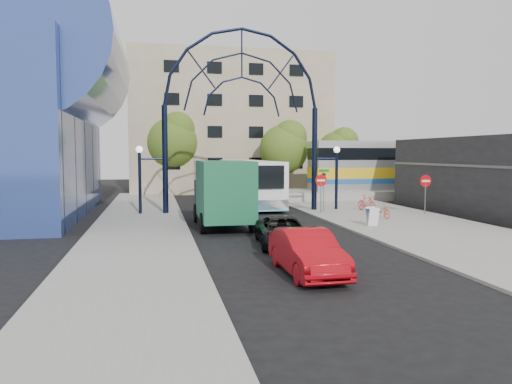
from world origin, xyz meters
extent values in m
plane|color=black|center=(0.00, 0.00, 0.00)|extent=(120.00, 120.00, 0.00)
cube|color=gray|center=(8.00, 4.00, 0.06)|extent=(8.00, 56.00, 0.12)
cube|color=gray|center=(-6.50, 6.00, 0.06)|extent=(5.00, 50.00, 0.12)
cylinder|color=black|center=(-5.00, 14.00, 3.50)|extent=(0.36, 0.36, 7.00)
cylinder|color=black|center=(5.00, 14.00, 3.50)|extent=(0.36, 0.36, 7.00)
cylinder|color=black|center=(-6.60, 14.00, 2.00)|extent=(0.20, 0.20, 4.00)
cylinder|color=black|center=(6.60, 14.00, 2.00)|extent=(0.20, 0.20, 4.00)
sphere|color=white|center=(-6.60, 14.00, 4.20)|extent=(0.44, 0.44, 0.44)
sphere|color=white|center=(6.60, 14.00, 4.20)|extent=(0.44, 0.44, 0.44)
cylinder|color=slate|center=(4.80, 12.00, 1.22)|extent=(0.06, 0.06, 2.20)
cylinder|color=red|center=(4.80, 12.00, 2.22)|extent=(0.80, 0.04, 0.80)
cube|color=white|center=(4.80, 11.97, 2.22)|extent=(0.55, 0.02, 0.12)
cylinder|color=slate|center=(11.00, 10.00, 1.22)|extent=(0.06, 0.06, 2.20)
cylinder|color=red|center=(11.00, 10.00, 2.22)|extent=(0.76, 0.04, 0.76)
cube|color=white|center=(11.00, 9.97, 2.22)|extent=(0.55, 0.02, 0.12)
cylinder|color=slate|center=(5.20, 12.60, 1.52)|extent=(0.05, 0.05, 2.80)
cube|color=#146626|center=(5.20, 12.60, 2.82)|extent=(0.70, 0.03, 0.18)
cube|color=#146626|center=(5.20, 12.60, 2.57)|extent=(0.03, 0.70, 0.18)
cube|color=white|center=(5.60, 5.80, 0.62)|extent=(0.55, 0.26, 0.99)
cube|color=white|center=(5.60, 6.15, 0.62)|extent=(0.55, 0.26, 0.99)
cube|color=#1E59A5|center=(5.60, 5.98, 0.95)|extent=(0.55, 0.42, 0.14)
cylinder|color=#324A99|center=(-12.00, 15.00, 10.00)|extent=(9.00, 16.00, 9.00)
cube|color=black|center=(16.00, 10.00, 2.50)|extent=(6.00, 16.00, 5.00)
cube|color=tan|center=(2.00, 35.00, 7.00)|extent=(20.00, 12.00, 14.00)
cube|color=gray|center=(20.00, 22.00, 0.40)|extent=(32.00, 5.00, 0.80)
cube|color=#B7B7BC|center=(20.00, 22.00, 2.90)|extent=(25.00, 3.00, 4.20)
cube|color=gold|center=(20.00, 22.00, 2.30)|extent=(25.10, 3.05, 0.90)
cube|color=black|center=(20.00, 22.00, 3.90)|extent=(25.05, 3.05, 1.00)
cube|color=#1E59A5|center=(20.00, 22.00, 1.60)|extent=(25.10, 3.05, 0.35)
cylinder|color=#382314|center=(6.00, 26.00, 1.26)|extent=(0.36, 0.36, 2.52)
sphere|color=#2F5D18|center=(6.00, 26.00, 4.34)|extent=(4.48, 4.48, 4.48)
sphere|color=#2F5D18|center=(6.50, 25.70, 5.46)|extent=(3.08, 3.08, 3.08)
cylinder|color=#382314|center=(-4.00, 30.00, 1.44)|extent=(0.36, 0.36, 2.88)
sphere|color=#2F5D18|center=(-4.00, 30.00, 4.96)|extent=(5.12, 5.12, 5.12)
sphere|color=#2F5D18|center=(-3.50, 29.70, 6.24)|extent=(3.52, 3.52, 3.52)
cylinder|color=#382314|center=(12.00, 28.00, 1.17)|extent=(0.36, 0.36, 2.34)
sphere|color=#2F5D18|center=(12.00, 28.00, 4.03)|extent=(4.16, 4.16, 4.16)
sphere|color=#2F5D18|center=(12.50, 27.70, 5.07)|extent=(2.86, 2.86, 2.86)
cube|color=white|center=(1.38, 18.76, 1.86)|extent=(2.93, 12.25, 3.08)
cube|color=#5CB6CD|center=(1.38, 18.76, 0.58)|extent=(2.96, 12.26, 0.74)
cube|color=black|center=(1.38, 18.76, 2.49)|extent=(2.98, 12.01, 0.96)
cube|color=black|center=(1.49, 12.58, 2.44)|extent=(2.01, 0.19, 1.49)
cube|color=black|center=(1.26, 24.81, 1.70)|extent=(2.55, 0.24, 1.70)
cylinder|color=black|center=(-0.02, 22.51, 0.51)|extent=(0.32, 1.02, 1.02)
cylinder|color=black|center=(2.63, 22.56, 0.51)|extent=(0.32, 1.02, 1.02)
cylinder|color=black|center=(0.14, 14.22, 0.51)|extent=(0.32, 1.02, 1.02)
cylinder|color=black|center=(2.78, 14.26, 0.51)|extent=(0.32, 1.02, 1.02)
cube|color=black|center=(-2.11, 10.39, 1.19)|extent=(2.49, 2.60, 2.37)
cube|color=black|center=(-2.10, 11.68, 1.67)|extent=(2.16, 0.12, 1.08)
cube|color=#185D3C|center=(-2.12, 7.15, 2.05)|extent=(2.61, 4.97, 3.02)
cylinder|color=black|center=(-3.35, 10.07, 0.52)|extent=(0.29, 1.04, 1.03)
cylinder|color=black|center=(-0.87, 10.06, 0.52)|extent=(0.29, 1.04, 1.03)
cylinder|color=black|center=(-3.37, 5.87, 0.52)|extent=(0.29, 1.04, 1.03)
cylinder|color=black|center=(-0.89, 5.86, 0.52)|extent=(0.29, 1.04, 1.03)
imported|color=black|center=(-0.34, 1.91, 0.63)|extent=(2.55, 4.72, 1.26)
imported|color=#AE0A13|center=(-0.83, -3.09, 0.73)|extent=(1.62, 4.48, 1.47)
imported|color=#DB422B|center=(7.50, 8.85, 0.56)|extent=(0.89, 1.75, 0.88)
imported|color=red|center=(8.17, 12.46, 0.65)|extent=(0.98, 1.83, 1.06)
camera|label=1|loc=(-5.66, -18.47, 3.95)|focal=35.00mm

